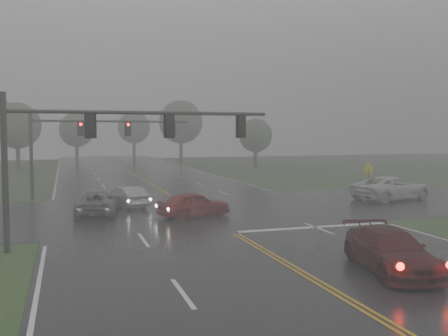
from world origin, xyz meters
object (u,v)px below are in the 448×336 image
object	(u,v)px
pickup_white	(391,200)
signal_gantry_near	(93,140)
sedan_maroon	(390,272)
signal_gantry_far	(83,137)
sedan_red	(194,217)
car_grey	(98,214)
sedan_silver	(127,207)

from	to	relation	value
pickup_white	signal_gantry_near	distance (m)	23.88
sedan_maroon	signal_gantry_far	distance (m)	26.44
sedan_red	car_grey	xyz separation A→B (m)	(-5.31, 2.80, 0.00)
sedan_maroon	pickup_white	bearing A→B (deg)	64.98
sedan_maroon	pickup_white	world-z (taller)	pickup_white
sedan_silver	signal_gantry_near	distance (m)	12.40
car_grey	signal_gantry_far	bearing A→B (deg)	-77.20
signal_gantry_near	car_grey	bearing A→B (deg)	85.80
sedan_maroon	sedan_silver	world-z (taller)	sedan_maroon
sedan_red	car_grey	size ratio (longest dim) A/B	0.86
sedan_red	signal_gantry_near	world-z (taller)	signal_gantry_near
sedan_silver	sedan_red	bearing A→B (deg)	106.35
sedan_maroon	signal_gantry_near	size ratio (longest dim) A/B	0.44
signal_gantry_near	signal_gantry_far	bearing A→B (deg)	89.56
sedan_maroon	sedan_silver	xyz separation A→B (m)	(-7.07, 18.44, 0.00)
car_grey	signal_gantry_near	world-z (taller)	signal_gantry_near
sedan_red	sedan_silver	distance (m)	6.08
sedan_silver	car_grey	bearing A→B (deg)	32.48
car_grey	signal_gantry_near	size ratio (longest dim) A/B	0.43
signal_gantry_near	sedan_maroon	bearing A→B (deg)	-36.65
car_grey	pickup_white	world-z (taller)	pickup_white
sedan_maroon	signal_gantry_far	bearing A→B (deg)	123.08
signal_gantry_near	sedan_red	bearing A→B (deg)	45.47
pickup_white	sedan_red	bearing A→B (deg)	87.55
pickup_white	signal_gantry_near	world-z (taller)	signal_gantry_near
sedan_red	pickup_white	size ratio (longest dim) A/B	0.69
sedan_red	pickup_white	distance (m)	15.96
sedan_silver	signal_gantry_far	bearing A→B (deg)	-82.32
sedan_silver	car_grey	distance (m)	3.09
sedan_silver	pickup_white	xyz separation A→B (m)	(18.98, -2.28, 0.00)
car_grey	pickup_white	bearing A→B (deg)	-170.79
sedan_silver	car_grey	size ratio (longest dim) A/B	0.83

